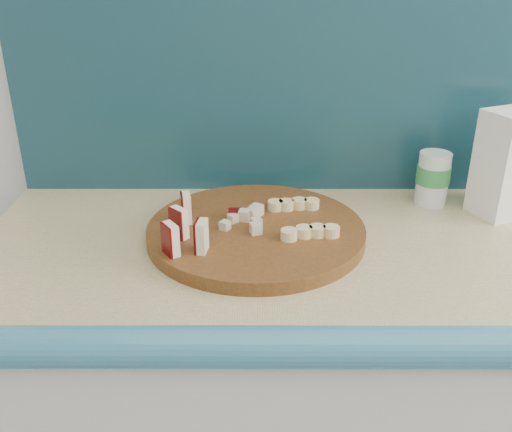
% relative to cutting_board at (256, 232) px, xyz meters
% --- Properties ---
extents(cutting_board, '(0.48, 0.48, 0.03)m').
position_rel_cutting_board_xyz_m(cutting_board, '(0.00, 0.00, 0.00)').
color(cutting_board, '#4B2A10').
rests_on(cutting_board, kitchen_counter).
extents(apple_wedges, '(0.08, 0.17, 0.06)m').
position_rel_cutting_board_xyz_m(apple_wedges, '(-0.13, -0.06, 0.04)').
color(apple_wedges, '#FFEFCB').
rests_on(apple_wedges, cutting_board).
extents(apple_chunks, '(0.07, 0.07, 0.02)m').
position_rel_cutting_board_xyz_m(apple_chunks, '(-0.02, -0.01, 0.02)').
color(apple_chunks, beige).
rests_on(apple_chunks, cutting_board).
extents(banana_slices, '(0.13, 0.17, 0.02)m').
position_rel_cutting_board_xyz_m(banana_slices, '(0.09, 0.02, 0.02)').
color(banana_slices, beige).
rests_on(banana_slices, cutting_board).
extents(flour_bag, '(0.15, 0.13, 0.22)m').
position_rel_cutting_board_xyz_m(flour_bag, '(0.52, 0.12, 0.10)').
color(flour_bag, white).
rests_on(flour_bag, kitchen_counter).
extents(canister, '(0.07, 0.07, 0.11)m').
position_rel_cutting_board_xyz_m(canister, '(0.38, 0.16, 0.05)').
color(canister, white).
rests_on(canister, kitchen_counter).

